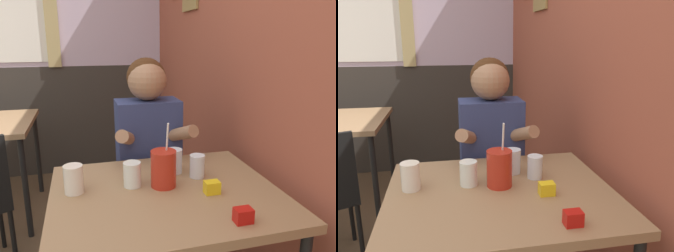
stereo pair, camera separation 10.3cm
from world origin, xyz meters
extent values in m
cube|color=#9E4C38|center=(1.17, 1.27, 1.35)|extent=(0.06, 4.54, 2.70)
cube|color=#332D28|center=(0.00, 2.57, 0.55)|extent=(5.29, 0.06, 1.10)
cube|color=white|center=(-0.26, 2.54, 1.55)|extent=(0.60, 0.01, 0.81)
cube|color=tan|center=(0.10, 2.52, 1.55)|extent=(0.12, 0.02, 0.91)
cube|color=#93704C|center=(0.62, 0.32, 0.75)|extent=(0.91, 0.76, 0.04)
cylinder|color=black|center=(0.21, 0.66, 0.37)|extent=(0.04, 0.04, 0.73)
cylinder|color=black|center=(1.04, 0.66, 0.37)|extent=(0.04, 0.04, 0.73)
cube|color=#93704C|center=(-0.35, 1.76, 0.75)|extent=(0.61, 0.82, 0.04)
cylinder|color=black|center=(-0.09, 1.39, 0.37)|extent=(0.04, 0.04, 0.73)
cylinder|color=black|center=(-0.09, 2.12, 0.37)|extent=(0.04, 0.04, 0.73)
cylinder|color=black|center=(-0.25, 1.30, 0.22)|extent=(0.03, 0.03, 0.44)
cylinder|color=black|center=(-0.11, 0.97, 0.22)|extent=(0.03, 0.03, 0.44)
cube|color=navy|center=(0.66, 0.85, 0.24)|extent=(0.31, 0.20, 0.47)
cube|color=navy|center=(0.66, 0.85, 0.76)|extent=(0.34, 0.20, 0.57)
sphere|color=#472814|center=(0.66, 0.87, 1.16)|extent=(0.21, 0.21, 0.21)
sphere|color=#9E7051|center=(0.66, 0.85, 1.14)|extent=(0.21, 0.21, 0.21)
cylinder|color=#9E7051|center=(0.53, 0.71, 0.88)|extent=(0.14, 0.27, 0.15)
cylinder|color=#9E7051|center=(0.80, 0.71, 0.88)|extent=(0.14, 0.27, 0.15)
cylinder|color=#B22819|center=(0.63, 0.37, 0.84)|extent=(0.11, 0.11, 0.15)
cylinder|color=white|center=(0.64, 0.37, 0.97)|extent=(0.01, 0.04, 0.14)
cylinder|color=silver|center=(0.71, 0.49, 0.82)|extent=(0.07, 0.07, 0.11)
cylinder|color=silver|center=(0.50, 0.40, 0.82)|extent=(0.07, 0.07, 0.10)
cylinder|color=silver|center=(0.27, 0.40, 0.82)|extent=(0.08, 0.08, 0.11)
cylinder|color=silver|center=(0.79, 0.42, 0.82)|extent=(0.07, 0.07, 0.10)
cube|color=#B7140F|center=(0.81, 0.03, 0.79)|extent=(0.06, 0.04, 0.05)
cube|color=yellow|center=(0.80, 0.25, 0.79)|extent=(0.06, 0.04, 0.05)
camera|label=1|loc=(0.32, -0.85, 1.36)|focal=35.00mm
camera|label=2|loc=(0.42, -0.87, 1.36)|focal=35.00mm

